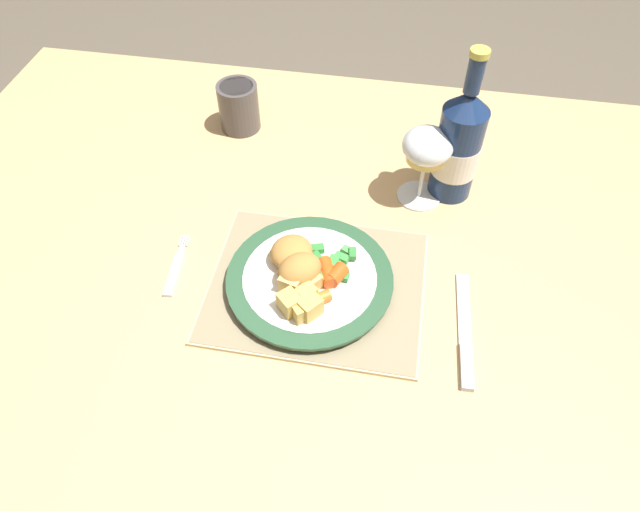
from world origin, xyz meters
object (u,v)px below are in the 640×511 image
at_px(dining_table, 355,287).
at_px(table_knife, 465,339).
at_px(fork, 176,269).
at_px(drinking_cup, 239,106).
at_px(bottle, 458,146).
at_px(dinner_plate, 310,280).
at_px(wine_glass, 427,150).

bearing_deg(dining_table, table_knife, -35.56).
height_order(dining_table, table_knife, table_knife).
distance_m(dining_table, fork, 0.29).
distance_m(fork, drinking_cup, 0.37).
relative_size(dining_table, bottle, 5.95).
distance_m(dinner_plate, table_knife, 0.24).
bearing_deg(dinner_plate, dining_table, 46.86).
relative_size(wine_glass, bottle, 0.52).
bearing_deg(wine_glass, fork, -147.29).
xyz_separation_m(wine_glass, bottle, (0.05, 0.03, -0.01)).
bearing_deg(dinner_plate, table_knife, -13.18).
bearing_deg(wine_glass, bottle, 27.86).
relative_size(dining_table, table_knife, 8.06).
bearing_deg(dining_table, drinking_cup, 132.05).
relative_size(dinner_plate, wine_glass, 1.78).
distance_m(dining_table, wine_glass, 0.25).
relative_size(dining_table, drinking_cup, 17.37).
distance_m(dining_table, drinking_cup, 0.42).
bearing_deg(dinner_plate, drinking_cup, 119.46).
bearing_deg(dining_table, dinner_plate, -133.14).
relative_size(fork, table_knife, 0.62).
bearing_deg(table_knife, wine_glass, 106.44).
relative_size(fork, bottle, 0.46).
relative_size(table_knife, bottle, 0.74).
bearing_deg(drinking_cup, dinner_plate, -60.54).
xyz_separation_m(table_knife, bottle, (-0.03, 0.31, 0.10)).
bearing_deg(dining_table, fork, -165.18).
bearing_deg(drinking_cup, fork, -90.69).
bearing_deg(fork, bottle, 32.14).
bearing_deg(dinner_plate, bottle, 51.64).
distance_m(dining_table, table_knife, 0.22).
bearing_deg(dining_table, bottle, 53.53).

